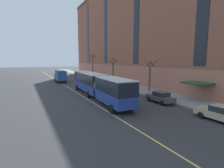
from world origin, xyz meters
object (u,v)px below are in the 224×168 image
(parked_car_champagne_0, at_px, (222,114))
(parked_car_green_7, at_px, (126,88))
(parked_car_green_2, at_px, (87,77))
(street_tree_far_uptown, at_px, (113,69))
(parked_car_white_4, at_px, (80,75))
(parked_car_darkgray_1, at_px, (160,97))
(street_tree_mid_block, at_px, (150,75))
(box_truck, at_px, (60,76))
(fire_hydrant, at_px, (161,96))
(parked_car_red_6, at_px, (109,83))
(parked_car_white_5, at_px, (97,80))
(city_bus, at_px, (97,84))
(street_tree_far_downtown, at_px, (93,65))

(parked_car_champagne_0, distance_m, parked_car_green_7, 17.11)
(parked_car_green_2, bearing_deg, street_tree_far_uptown, -65.08)
(parked_car_white_4, xyz_separation_m, parked_car_green_7, (0.11, -28.95, -0.00))
(parked_car_darkgray_1, relative_size, street_tree_far_uptown, 0.67)
(street_tree_mid_block, bearing_deg, box_truck, 120.08)
(parked_car_green_7, distance_m, fire_hydrant, 7.49)
(fire_hydrant, bearing_deg, parked_car_darkgray_1, -136.87)
(parked_car_green_7, xyz_separation_m, street_tree_far_uptown, (4.20, 13.36, 2.63))
(fire_hydrant, bearing_deg, street_tree_mid_block, 67.33)
(street_tree_mid_block, relative_size, fire_hydrant, 8.18)
(parked_car_white_4, xyz_separation_m, fire_hydrant, (1.84, -36.23, -0.29))
(parked_car_white_4, height_order, parked_car_red_6, same)
(parked_car_red_6, relative_size, parked_car_green_7, 1.05)
(fire_hydrant, bearing_deg, box_truck, 109.81)
(parked_car_white_4, height_order, fire_hydrant, parked_car_white_4)
(box_truck, xyz_separation_m, fire_hydrant, (9.69, -26.90, -1.24))
(parked_car_champagne_0, xyz_separation_m, street_tree_far_uptown, (4.06, 30.47, 2.62))
(parked_car_green_7, height_order, fire_hydrant, parked_car_green_7)
(parked_car_champagne_0, height_order, parked_car_white_5, same)
(parked_car_green_2, distance_m, parked_car_red_6, 14.66)
(parked_car_red_6, xyz_separation_m, box_truck, (-8.13, 12.26, 0.95))
(parked_car_white_5, bearing_deg, street_tree_mid_block, -75.29)
(city_bus, bearing_deg, box_truck, 94.09)
(box_truck, distance_m, street_tree_far_uptown, 13.79)
(parked_car_white_5, xyz_separation_m, parked_car_green_7, (-0.14, -14.08, -0.00))
(parked_car_champagne_0, xyz_separation_m, parked_car_white_4, (-0.26, 46.06, 0.00))
(street_tree_far_downtown, bearing_deg, parked_car_white_5, -106.11)
(box_truck, relative_size, street_tree_mid_block, 1.09)
(street_tree_far_uptown, bearing_deg, parked_car_darkgray_1, -100.44)
(street_tree_mid_block, bearing_deg, parked_car_green_7, 161.94)
(parked_car_white_4, height_order, box_truck, box_truck)
(parked_car_red_6, relative_size, street_tree_mid_block, 0.80)
(parked_car_green_2, distance_m, parked_car_green_7, 22.02)
(street_tree_far_downtown, bearing_deg, parked_car_darkgray_1, -96.29)
(city_bus, relative_size, parked_car_green_7, 4.46)
(parked_car_green_2, relative_size, parked_car_white_5, 0.92)
(street_tree_mid_block, bearing_deg, parked_car_darkgray_1, -118.78)
(city_bus, distance_m, parked_car_darkgray_1, 9.68)
(parked_car_green_7, xyz_separation_m, box_truck, (-7.97, 19.63, 0.95))
(parked_car_white_4, bearing_deg, street_tree_far_downtown, -11.17)
(parked_car_darkgray_1, height_order, parked_car_white_4, same)
(city_bus, bearing_deg, parked_car_green_2, 74.48)
(parked_car_green_7, bearing_deg, parked_car_white_4, 90.22)
(parked_car_darkgray_1, xyz_separation_m, parked_car_white_4, (-0.23, 37.73, 0.00))
(street_tree_far_uptown, bearing_deg, parked_car_champagne_0, -97.58)
(parked_car_red_6, xyz_separation_m, fire_hydrant, (1.56, -14.65, -0.29))
(parked_car_green_7, bearing_deg, city_bus, -164.48)
(parked_car_champagne_0, distance_m, parked_car_darkgray_1, 8.33)
(parked_car_green_2, bearing_deg, city_bus, -105.52)
(box_truck, height_order, street_tree_far_downtown, street_tree_far_downtown)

